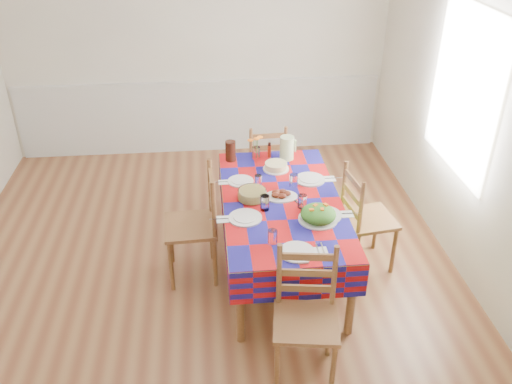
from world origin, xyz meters
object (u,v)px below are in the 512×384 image
green_pitcher (287,148)px  meat_platter (281,195)px  chair_far (266,164)px  chair_near (306,317)px  dining_table (282,208)px  tea_pitcher (231,151)px  chair_right (365,219)px  chair_left (196,225)px

green_pitcher → meat_platter: bearing=-102.3°
chair_far → green_pitcher: bearing=107.5°
meat_platter → chair_near: size_ratio=0.29×
dining_table → green_pitcher: green_pitcher is taller
tea_pitcher → chair_far: bearing=45.5°
green_pitcher → chair_right: chair_right is taller
dining_table → tea_pitcher: tea_pitcher is taller
dining_table → meat_platter: (-0.00, 0.04, 0.10)m
chair_right → chair_near: bearing=139.5°
dining_table → meat_platter: 0.11m
dining_table → chair_right: 0.75m
chair_near → chair_right: size_ratio=1.01×
meat_platter → chair_far: chair_far is taller
dining_table → chair_near: (0.01, -1.16, -0.16)m
meat_platter → chair_far: (0.01, 1.12, -0.29)m
chair_left → tea_pitcher: bearing=153.1°
tea_pitcher → chair_right: size_ratio=0.20×
meat_platter → chair_right: (0.74, -0.05, -0.26)m
chair_near → chair_far: bearing=98.4°
chair_far → tea_pitcher: bearing=43.5°
green_pitcher → chair_near: bearing=-94.3°
meat_platter → chair_right: chair_right is taller
meat_platter → chair_left: bearing=-176.9°
dining_table → chair_near: 1.17m
green_pitcher → chair_near: chair_near is taller
meat_platter → green_pitcher: size_ratio=1.24×
dining_table → tea_pitcher: size_ratio=9.44×
dining_table → meat_platter: bearing=96.9°
tea_pitcher → chair_left: chair_left is taller
dining_table → tea_pitcher: (-0.38, 0.77, 0.18)m
chair_near → chair_left: size_ratio=0.96×
dining_table → green_pitcher: size_ratio=8.08×
green_pitcher → chair_far: 0.58m
tea_pitcher → chair_near: chair_near is taller
dining_table → chair_far: (0.00, 1.16, -0.19)m
chair_far → chair_left: 1.37m
chair_left → chair_right: chair_left is taller
green_pitcher → chair_left: size_ratio=0.22×
chair_right → chair_far: bearing=23.8°
green_pitcher → chair_left: chair_left is taller
tea_pitcher → chair_left: bearing=-114.3°
tea_pitcher → chair_left: size_ratio=0.19×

